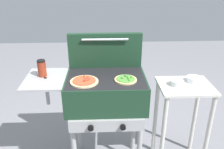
% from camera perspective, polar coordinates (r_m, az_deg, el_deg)
% --- Properties ---
extents(grill, '(0.96, 0.53, 0.90)m').
position_cam_1_polar(grill, '(1.97, -1.86, -4.42)').
color(grill, '#193823').
rests_on(grill, ground_plane).
extents(grill_lid_open, '(0.63, 0.08, 0.30)m').
position_cam_1_polar(grill_lid_open, '(2.06, -1.65, 5.78)').
color(grill_lid_open, '#193823').
rests_on(grill_lid_open, grill).
extents(pizza_pepperoni, '(0.22, 0.22, 0.04)m').
position_cam_1_polar(pizza_pepperoni, '(1.83, -6.59, -1.57)').
color(pizza_pepperoni, beige).
rests_on(pizza_pepperoni, grill).
extents(pizza_veggie, '(0.17, 0.17, 0.03)m').
position_cam_1_polar(pizza_veggie, '(1.85, 3.32, -1.16)').
color(pizza_veggie, '#E0C17F').
rests_on(pizza_veggie, grill).
extents(sauce_jar, '(0.07, 0.07, 0.14)m').
position_cam_1_polar(sauce_jar, '(1.98, -16.39, 1.44)').
color(sauce_jar, maroon).
rests_on(sauce_jar, grill).
extents(prep_table, '(0.44, 0.36, 0.81)m').
position_cam_1_polar(prep_table, '(2.18, 16.40, -8.05)').
color(prep_table, beige).
rests_on(prep_table, ground_plane).
extents(topping_bowl_near, '(0.12, 0.12, 0.04)m').
position_cam_1_polar(topping_bowl_near, '(2.14, 18.91, -1.13)').
color(topping_bowl_near, silver).
rests_on(topping_bowl_near, prep_table).
extents(topping_bowl_far, '(0.11, 0.11, 0.04)m').
position_cam_1_polar(topping_bowl_far, '(2.03, 15.20, -1.94)').
color(topping_bowl_far, silver).
rests_on(topping_bowl_far, prep_table).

